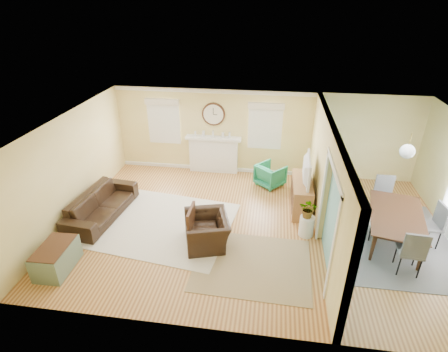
# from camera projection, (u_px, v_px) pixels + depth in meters

# --- Properties ---
(floor) EXTENTS (9.00, 9.00, 0.00)m
(floor) POSITION_uv_depth(u_px,v_px,m) (255.00, 228.00, 8.47)
(floor) COLOR brown
(floor) RESTS_ON ground
(wall_back) EXTENTS (9.00, 0.02, 2.60)m
(wall_back) POSITION_uv_depth(u_px,v_px,m) (263.00, 134.00, 10.50)
(wall_back) COLOR #D8C069
(wall_back) RESTS_ON ground
(wall_front) EXTENTS (9.00, 0.02, 2.60)m
(wall_front) POSITION_uv_depth(u_px,v_px,m) (245.00, 274.00, 5.23)
(wall_front) COLOR #D8C069
(wall_front) RESTS_ON ground
(wall_left) EXTENTS (0.02, 6.00, 2.60)m
(wall_left) POSITION_uv_depth(u_px,v_px,m) (71.00, 168.00, 8.43)
(wall_left) COLOR #D8C069
(wall_left) RESTS_ON ground
(ceiling) EXTENTS (9.00, 6.00, 0.02)m
(ceiling) POSITION_uv_depth(u_px,v_px,m) (260.00, 126.00, 7.26)
(ceiling) COLOR white
(ceiling) RESTS_ON wall_back
(partition) EXTENTS (0.17, 6.00, 2.60)m
(partition) POSITION_uv_depth(u_px,v_px,m) (325.00, 177.00, 7.89)
(partition) COLOR #D8C069
(partition) RESTS_ON ground
(fireplace) EXTENTS (1.70, 0.30, 1.17)m
(fireplace) POSITION_uv_depth(u_px,v_px,m) (214.00, 154.00, 10.91)
(fireplace) COLOR white
(fireplace) RESTS_ON ground
(wall_clock) EXTENTS (0.70, 0.07, 0.70)m
(wall_clock) POSITION_uv_depth(u_px,v_px,m) (213.00, 114.00, 10.40)
(wall_clock) COLOR #462415
(wall_clock) RESTS_ON wall_back
(window_left) EXTENTS (1.05, 0.13, 1.42)m
(window_left) POSITION_uv_depth(u_px,v_px,m) (164.00, 118.00, 10.67)
(window_left) COLOR white
(window_left) RESTS_ON wall_back
(window_right) EXTENTS (1.05, 0.13, 1.42)m
(window_right) POSITION_uv_depth(u_px,v_px,m) (265.00, 123.00, 10.28)
(window_right) COLOR white
(window_right) RESTS_ON wall_back
(pendant) EXTENTS (0.30, 0.30, 0.55)m
(pendant) POSITION_uv_depth(u_px,v_px,m) (407.00, 151.00, 7.07)
(pendant) COLOR gold
(pendant) RESTS_ON ceiling
(rug_cream) EXTENTS (3.48, 3.12, 0.02)m
(rug_cream) POSITION_uv_depth(u_px,v_px,m) (165.00, 224.00, 8.58)
(rug_cream) COLOR beige
(rug_cream) RESTS_ON floor
(rug_jute) EXTENTS (2.45, 2.03, 0.01)m
(rug_jute) POSITION_uv_depth(u_px,v_px,m) (252.00, 264.00, 7.31)
(rug_jute) COLOR #967D5D
(rug_jute) RESTS_ON floor
(rug_grey) EXTENTS (2.57, 3.22, 0.01)m
(rug_grey) POSITION_uv_depth(u_px,v_px,m) (392.00, 240.00, 8.03)
(rug_grey) COLOR slate
(rug_grey) RESTS_ON floor
(sofa) EXTENTS (1.12, 2.35, 0.66)m
(sofa) POSITION_uv_depth(u_px,v_px,m) (101.00, 205.00, 8.76)
(sofa) COLOR black
(sofa) RESTS_ON floor
(eames_chair) EXTENTS (1.21, 1.30, 0.70)m
(eames_chair) POSITION_uv_depth(u_px,v_px,m) (207.00, 230.00, 7.79)
(eames_chair) COLOR black
(eames_chair) RESTS_ON floor
(green_chair) EXTENTS (1.01, 1.01, 0.66)m
(green_chair) POSITION_uv_depth(u_px,v_px,m) (270.00, 175.00, 10.21)
(green_chair) COLOR #157F50
(green_chair) RESTS_ON floor
(trunk) EXTENTS (0.62, 0.98, 0.56)m
(trunk) POSITION_uv_depth(u_px,v_px,m) (56.00, 258.00, 7.09)
(trunk) COLOR slate
(trunk) RESTS_ON floor
(credenza) EXTENTS (0.49, 1.43, 0.80)m
(credenza) POSITION_uv_depth(u_px,v_px,m) (301.00, 195.00, 9.07)
(credenza) COLOR #A96E40
(credenza) RESTS_ON floor
(tv) EXTENTS (0.19, 1.17, 0.67)m
(tv) POSITION_uv_depth(u_px,v_px,m) (303.00, 169.00, 8.74)
(tv) COLOR black
(tv) RESTS_ON credenza
(garden_stool) EXTENTS (0.34, 0.34, 0.50)m
(garden_stool) POSITION_uv_depth(u_px,v_px,m) (306.00, 226.00, 8.10)
(garden_stool) COLOR white
(garden_stool) RESTS_ON floor
(potted_plant) EXTENTS (0.50, 0.46, 0.46)m
(potted_plant) POSITION_uv_depth(u_px,v_px,m) (309.00, 209.00, 7.88)
(potted_plant) COLOR #337F33
(potted_plant) RESTS_ON garden_stool
(dining_table) EXTENTS (1.50, 2.18, 0.70)m
(dining_table) POSITION_uv_depth(u_px,v_px,m) (396.00, 228.00, 7.87)
(dining_table) COLOR #462415
(dining_table) RESTS_ON floor
(dining_chair_n) EXTENTS (0.46, 0.46, 1.03)m
(dining_chair_n) POSITION_uv_depth(u_px,v_px,m) (385.00, 194.00, 8.71)
(dining_chair_n) COLOR slate
(dining_chair_n) RESTS_ON floor
(dining_chair_s) EXTENTS (0.50, 0.50, 1.04)m
(dining_chair_s) POSITION_uv_depth(u_px,v_px,m) (411.00, 247.00, 6.87)
(dining_chair_s) COLOR slate
(dining_chair_s) RESTS_ON floor
(dining_chair_w) EXTENTS (0.49, 0.49, 0.88)m
(dining_chair_w) POSITION_uv_depth(u_px,v_px,m) (366.00, 217.00, 7.96)
(dining_chair_w) COLOR white
(dining_chair_w) RESTS_ON floor
(dining_chair_e) EXTENTS (0.50, 0.50, 1.04)m
(dining_chair_e) POSITION_uv_depth(u_px,v_px,m) (430.00, 222.00, 7.64)
(dining_chair_e) COLOR slate
(dining_chair_e) RESTS_ON floor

